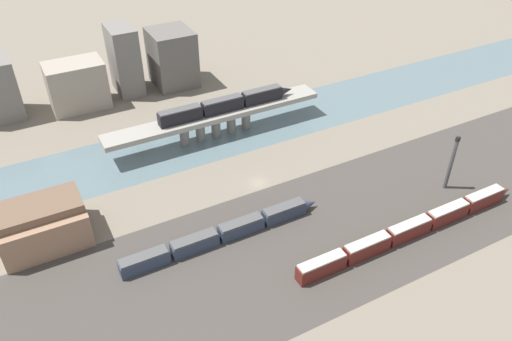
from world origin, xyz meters
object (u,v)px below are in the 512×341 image
signal_tower (451,163)px  train_on_bridge (227,104)px  train_yard_near (413,229)px  train_yard_mid (224,233)px  warehouse_building (43,224)px

signal_tower → train_on_bridge: bearing=126.4°
train_yard_near → train_yard_mid: 43.01m
train_yard_near → train_yard_mid: (-38.56, 19.07, -0.25)m
train_on_bridge → signal_tower: (37.77, -51.26, -2.11)m
train_on_bridge → train_yard_near: (17.62, -60.90, -7.66)m
train_yard_near → signal_tower: signal_tower is taller
train_yard_near → signal_tower: (20.14, 9.64, 5.55)m
signal_tower → train_yard_near: bearing=-154.4°
train_on_bridge → signal_tower: bearing=-53.6°
train_yard_mid → signal_tower: 59.73m
train_on_bridge → warehouse_building: bearing=-157.7°
warehouse_building → train_yard_mid: bearing=-27.7°
signal_tower → train_yard_mid: bearing=170.9°
train_on_bridge → warehouse_building: (-56.50, -23.14, -4.72)m
train_yard_near → warehouse_building: (-74.12, 37.76, 2.94)m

